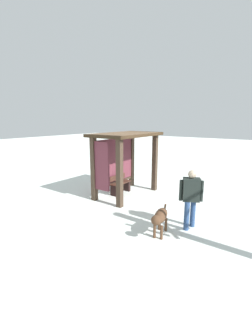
{
  "coord_description": "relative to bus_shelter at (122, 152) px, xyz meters",
  "views": [
    {
      "loc": [
        -7.0,
        -5.07,
        2.92
      ],
      "look_at": [
        -0.32,
        -0.22,
        1.16
      ],
      "focal_mm": 24.48,
      "sensor_mm": 36.0,
      "label": 1
    }
  ],
  "objects": [
    {
      "name": "ground_plane",
      "position": [
        0.09,
        -0.17,
        -1.71
      ],
      "size": [
        60.0,
        60.0,
        0.0
      ],
      "primitive_type": "plane",
      "color": "white"
    },
    {
      "name": "bus_shelter",
      "position": [
        0.0,
        0.0,
        0.0
      ],
      "size": [
        2.84,
        1.63,
        2.42
      ],
      "color": "#3F3023",
      "rests_on": "ground"
    },
    {
      "name": "bench_left_inside",
      "position": [
        0.09,
        0.14,
        -1.38
      ],
      "size": [
        1.01,
        0.37,
        0.74
      ],
      "color": "#44281E",
      "rests_on": "ground"
    },
    {
      "name": "person_walking",
      "position": [
        -1.21,
        -3.23,
        -0.76
      ],
      "size": [
        0.49,
        0.59,
        1.62
      ],
      "color": "#202825",
      "rests_on": "ground"
    },
    {
      "name": "dog",
      "position": [
        -2.05,
        -2.77,
        -1.21
      ],
      "size": [
        1.07,
        0.45,
        0.7
      ],
      "color": "#503422",
      "rests_on": "ground"
    }
  ]
}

